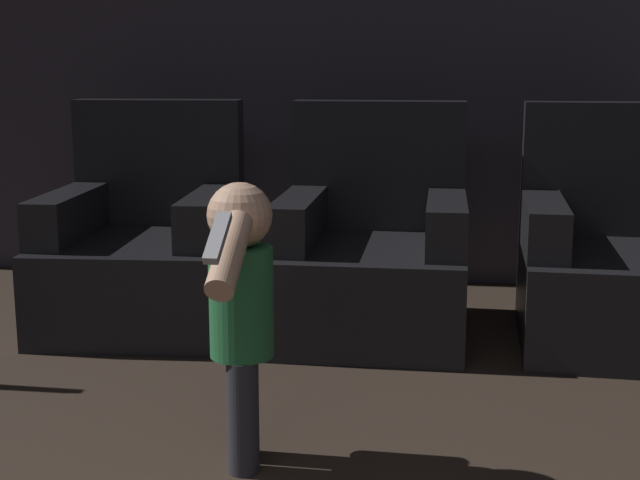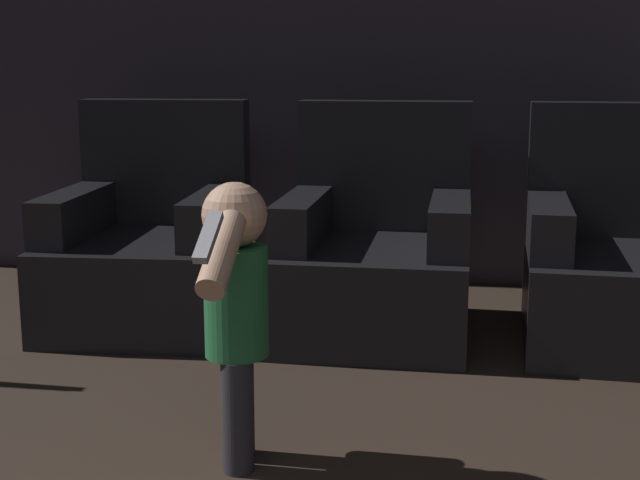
{
  "view_description": "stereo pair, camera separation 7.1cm",
  "coord_description": "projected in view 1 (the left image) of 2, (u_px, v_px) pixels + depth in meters",
  "views": [
    {
      "loc": [
        0.42,
        -0.16,
        1.14
      ],
      "look_at": [
        0.01,
        2.85,
        0.53
      ],
      "focal_mm": 50.0,
      "sensor_mm": 36.0,
      "label": 1
    },
    {
      "loc": [
        0.49,
        -0.15,
        1.14
      ],
      "look_at": [
        0.01,
        2.85,
        0.53
      ],
      "focal_mm": 50.0,
      "sensor_mm": 36.0,
      "label": 2
    }
  ],
  "objects": [
    {
      "name": "wall_back",
      "position": [
        363.0,
        31.0,
        4.56
      ],
      "size": [
        8.4,
        0.05,
        2.6
      ],
      "color": "#3D3842",
      "rests_on": "ground_plane"
    },
    {
      "name": "person_toddler",
      "position": [
        241.0,
        303.0,
        2.47
      ],
      "size": [
        0.18,
        0.56,
        0.82
      ],
      "rotation": [
        0.0,
        0.0,
        1.78
      ],
      "color": "#28282D",
      "rests_on": "ground_plane"
    },
    {
      "name": "armchair_right",
      "position": [
        617.0,
        264.0,
        3.7
      ],
      "size": [
        0.82,
        0.95,
        0.97
      ],
      "rotation": [
        0.0,
        0.0,
        -0.04
      ],
      "color": "black",
      "rests_on": "ground_plane"
    },
    {
      "name": "armchair_left",
      "position": [
        146.0,
        250.0,
        3.97
      ],
      "size": [
        0.83,
        0.96,
        0.97
      ],
      "rotation": [
        0.0,
        0.0,
        0.06
      ],
      "color": "black",
      "rests_on": "ground_plane"
    },
    {
      "name": "armchair_middle",
      "position": [
        373.0,
        257.0,
        3.84
      ],
      "size": [
        0.78,
        0.92,
        0.97
      ],
      "rotation": [
        0.0,
        0.0,
        0.0
      ],
      "color": "black",
      "rests_on": "ground_plane"
    }
  ]
}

